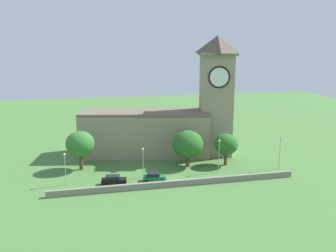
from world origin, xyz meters
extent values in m
plane|color=#477538|center=(0.00, 15.00, 0.00)|extent=(200.00, 200.00, 0.00)
cube|color=gray|center=(-2.43, 19.38, 4.84)|extent=(30.97, 15.46, 9.67)
cube|color=#675C4A|center=(-2.43, 19.38, 10.02)|extent=(30.82, 14.68, 0.70)
cube|color=gray|center=(13.82, 16.17, 11.53)|extent=(8.26, 8.26, 23.06)
cube|color=#736753|center=(13.82, 16.17, 23.31)|extent=(9.59, 9.59, 0.50)
pyramid|color=brown|center=(13.82, 16.17, 25.50)|extent=(8.68, 8.68, 3.87)
cylinder|color=white|center=(13.13, 12.66, 18.45)|extent=(4.44, 0.99, 4.50)
torus|color=black|center=(13.13, 12.66, 18.45)|extent=(4.89, 1.35, 4.91)
cylinder|color=white|center=(17.33, 15.48, 18.45)|extent=(0.99, 4.44, 4.50)
torus|color=black|center=(17.33, 15.48, 18.45)|extent=(1.35, 4.89, 4.91)
cube|color=gray|center=(0.00, -2.02, 0.59)|extent=(46.18, 0.70, 1.17)
cube|color=black|center=(-11.21, 1.31, 0.74)|extent=(4.80, 2.34, 0.83)
cube|color=#1E232B|center=(-11.44, 1.34, 1.48)|extent=(2.76, 1.86, 0.66)
cylinder|color=black|center=(-9.54, 1.95, 0.33)|extent=(0.70, 0.40, 0.66)
cylinder|color=black|center=(-9.78, 0.24, 0.33)|extent=(0.70, 0.40, 0.66)
cylinder|color=black|center=(-12.65, 2.38, 0.33)|extent=(0.70, 0.40, 0.66)
cylinder|color=black|center=(-12.88, 0.66, 0.33)|extent=(0.70, 0.40, 0.66)
cube|color=#1E6B38|center=(-3.57, 1.41, 0.69)|extent=(4.53, 2.44, 0.77)
cube|color=#1E232B|center=(-3.79, 1.44, 1.38)|extent=(2.64, 1.91, 0.61)
cylinder|color=black|center=(-1.99, 1.99, 0.31)|extent=(0.66, 0.41, 0.62)
cylinder|color=black|center=(-2.29, 0.31, 0.31)|extent=(0.66, 0.41, 0.62)
cylinder|color=black|center=(-4.86, 2.50, 0.31)|extent=(0.66, 0.41, 0.62)
cylinder|color=black|center=(-5.16, 0.83, 0.31)|extent=(0.66, 0.41, 0.62)
cylinder|color=#9EA0A5|center=(-19.93, 3.19, 2.86)|extent=(0.14, 0.14, 5.71)
sphere|color=#F4EFCC|center=(-19.93, 3.19, 5.93)|extent=(0.44, 0.44, 0.44)
cylinder|color=#9EA0A5|center=(-5.31, 3.92, 2.78)|extent=(0.14, 0.14, 5.57)
sphere|color=#F4EFCC|center=(-5.31, 3.92, 5.79)|extent=(0.44, 0.44, 0.44)
cylinder|color=#9EA0A5|center=(10.12, 3.46, 3.21)|extent=(0.14, 0.14, 6.42)
sphere|color=#F4EFCC|center=(10.12, 3.46, 6.64)|extent=(0.44, 0.44, 0.44)
cylinder|color=#9EA0A5|center=(23.19, 2.63, 3.37)|extent=(0.14, 0.14, 6.73)
sphere|color=#F4EFCC|center=(23.19, 2.63, 6.95)|extent=(0.44, 0.44, 0.44)
cylinder|color=brown|center=(-17.18, 11.33, 1.69)|extent=(0.82, 0.82, 3.38)
ellipsoid|color=#33702D|center=(-17.18, 11.33, 5.57)|extent=(5.85, 5.85, 5.27)
cylinder|color=brown|center=(4.98, 8.34, 1.25)|extent=(0.90, 0.90, 2.51)
ellipsoid|color=#286023|center=(4.98, 8.34, 4.93)|extent=(6.46, 6.46, 5.82)
cylinder|color=brown|center=(13.19, 7.44, 1.38)|extent=(0.71, 0.71, 2.75)
ellipsoid|color=#286023|center=(13.19, 7.44, 4.64)|extent=(5.04, 5.04, 4.54)
camera|label=1|loc=(-15.68, -63.88, 25.90)|focal=39.47mm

